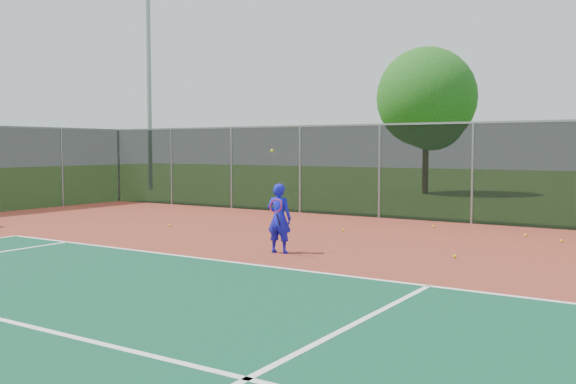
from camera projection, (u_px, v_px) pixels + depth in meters
ground at (217, 310)px, 9.02m from camera, size 120.00×120.00×0.00m
court_apron at (292, 284)px, 10.70m from camera, size 30.00×20.00×0.02m
court_lines at (254, 375)px, 6.36m from camera, size 22.10×13.05×0.00m
fence_back at (472, 172)px, 18.99m from camera, size 30.00×0.06×3.03m
tennis_player at (279, 218)px, 13.74m from camera, size 0.60×0.63×2.23m
practice_ball_0 at (561, 241)px, 15.33m from camera, size 0.07×0.07×0.07m
practice_ball_1 at (343, 230)px, 17.33m from camera, size 0.07×0.07×0.07m
practice_ball_4 at (455, 256)px, 13.16m from camera, size 0.07×0.07×0.07m
practice_ball_5 at (276, 223)px, 18.90m from camera, size 0.07×0.07×0.07m
practice_ball_6 at (170, 225)px, 18.37m from camera, size 0.07×0.07×0.07m
practice_ball_7 at (525, 235)px, 16.31m from camera, size 0.07×0.07×0.07m
practice_ball_8 at (434, 226)px, 18.11m from camera, size 0.07×0.07×0.07m
floodlight_nw at (149, 51)px, 34.02m from camera, size 0.90×0.40×13.22m
tree_back_left at (428, 102)px, 31.14m from camera, size 4.87×4.87×7.16m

